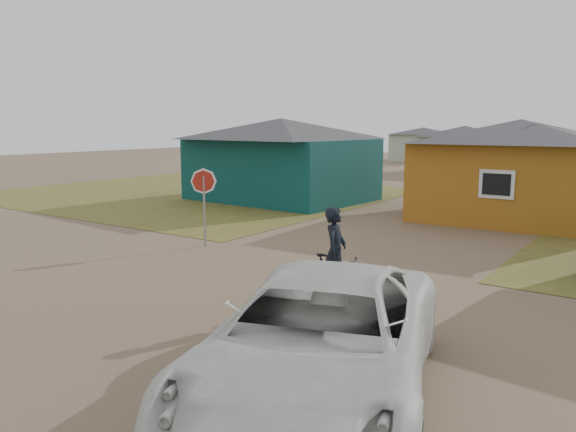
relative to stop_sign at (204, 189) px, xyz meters
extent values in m
plane|color=brown|center=(4.09, -3.33, -1.77)|extent=(120.00, 120.00, 0.00)
cube|color=olive|center=(-9.91, 9.67, -1.76)|extent=(20.00, 18.00, 0.00)
cube|color=#093635|center=(-4.41, 10.17, -0.27)|extent=(8.40, 6.54, 3.00)
pyramid|color=#323335|center=(-4.41, 10.17, 1.73)|extent=(8.93, 7.08, 1.00)
cube|color=#A36219|center=(6.59, 10.67, -0.27)|extent=(7.21, 6.24, 3.00)
pyramid|color=#323335|center=(6.59, 10.67, 1.68)|extent=(7.72, 6.76, 0.90)
cube|color=silver|center=(6.59, 7.64, -0.12)|extent=(1.20, 0.06, 1.00)
cube|color=black|center=(6.59, 7.61, -0.12)|extent=(0.95, 0.04, 0.75)
cube|color=#ACBBA1|center=(-1.91, 30.67, -0.37)|extent=(6.49, 5.60, 2.80)
pyramid|color=#323335|center=(-1.91, 30.67, 1.43)|extent=(7.04, 6.15, 0.80)
cube|color=#ACBBA1|center=(-9.91, 42.67, -0.42)|extent=(5.75, 5.28, 2.70)
pyramid|color=#323335|center=(-9.91, 42.67, 1.28)|extent=(6.28, 5.81, 0.70)
cylinder|color=gray|center=(0.00, 0.00, -0.69)|extent=(0.06, 0.06, 2.15)
imported|color=black|center=(6.19, -2.74, -1.22)|extent=(1.90, 0.91, 1.10)
imported|color=black|center=(6.19, -2.74, -0.61)|extent=(0.57, 0.74, 1.80)
imported|color=silver|center=(8.04, -6.31, -0.92)|extent=(4.64, 6.71, 1.70)
camera|label=1|loc=(11.74, -12.36, 1.93)|focal=35.00mm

